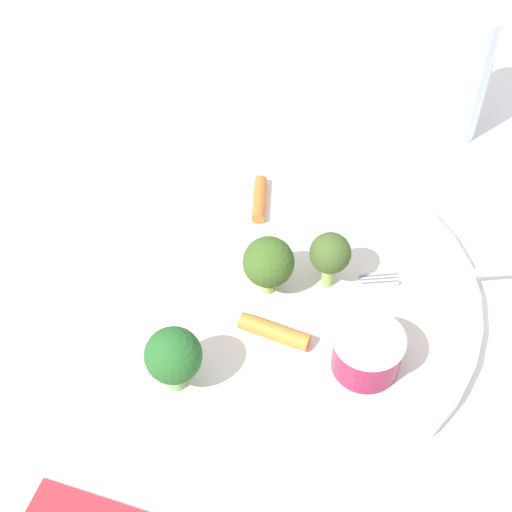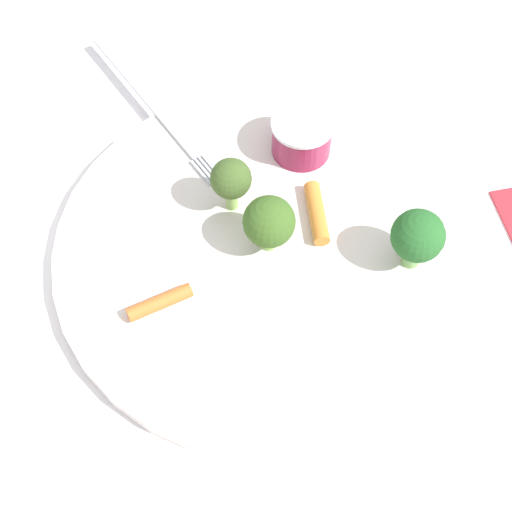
{
  "view_description": "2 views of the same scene",
  "coord_description": "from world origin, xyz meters",
  "px_view_note": "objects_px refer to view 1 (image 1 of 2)",
  "views": [
    {
      "loc": [
        0.35,
        0.08,
        0.46
      ],
      "look_at": [
        -0.02,
        -0.01,
        0.03
      ],
      "focal_mm": 53.86,
      "sensor_mm": 36.0,
      "label": 1
    },
    {
      "loc": [
        -0.09,
        -0.29,
        0.48
      ],
      "look_at": [
        -0.01,
        -0.01,
        0.02
      ],
      "focal_mm": 53.08,
      "sensor_mm": 36.0,
      "label": 2
    }
  ],
  "objects_px": {
    "broccoli_floret_0": "(264,265)",
    "carrot_stick_0": "(274,332)",
    "broccoli_floret_1": "(173,357)",
    "drinking_glass": "(455,73)",
    "sauce_cup": "(367,352)",
    "broccoli_floret_2": "(330,254)",
    "fork": "(482,273)",
    "plate": "(268,294)",
    "carrot_stick_1": "(259,199)"
  },
  "relations": [
    {
      "from": "plate",
      "to": "carrot_stick_1",
      "type": "relative_size",
      "value": 6.75
    },
    {
      "from": "sauce_cup",
      "to": "carrot_stick_0",
      "type": "height_order",
      "value": "sauce_cup"
    },
    {
      "from": "broccoli_floret_1",
      "to": "broccoli_floret_0",
      "type": "bearing_deg",
      "value": 157.46
    },
    {
      "from": "sauce_cup",
      "to": "fork",
      "type": "xyz_separation_m",
      "value": [
        -0.1,
        0.07,
        -0.01
      ]
    },
    {
      "from": "broccoli_floret_2",
      "to": "plate",
      "type": "bearing_deg",
      "value": -68.33
    },
    {
      "from": "plate",
      "to": "carrot_stick_1",
      "type": "bearing_deg",
      "value": -162.14
    },
    {
      "from": "plate",
      "to": "broccoli_floret_0",
      "type": "xyz_separation_m",
      "value": [
        0.0,
        -0.0,
        0.04
      ]
    },
    {
      "from": "broccoli_floret_0",
      "to": "fork",
      "type": "distance_m",
      "value": 0.17
    },
    {
      "from": "broccoli_floret_1",
      "to": "drinking_glass",
      "type": "relative_size",
      "value": 0.43
    },
    {
      "from": "fork",
      "to": "carrot_stick_1",
      "type": "bearing_deg",
      "value": -100.43
    },
    {
      "from": "carrot_stick_1",
      "to": "drinking_glass",
      "type": "xyz_separation_m",
      "value": [
        -0.15,
        0.14,
        0.04
      ]
    },
    {
      "from": "sauce_cup",
      "to": "fork",
      "type": "height_order",
      "value": "sauce_cup"
    },
    {
      "from": "broccoli_floret_0",
      "to": "carrot_stick_0",
      "type": "xyz_separation_m",
      "value": [
        0.04,
        0.02,
        -0.02
      ]
    },
    {
      "from": "plate",
      "to": "broccoli_floret_2",
      "type": "relative_size",
      "value": 6.49
    },
    {
      "from": "sauce_cup",
      "to": "broccoli_floret_0",
      "type": "relative_size",
      "value": 0.99
    },
    {
      "from": "broccoli_floret_2",
      "to": "carrot_stick_1",
      "type": "distance_m",
      "value": 0.1
    },
    {
      "from": "plate",
      "to": "sauce_cup",
      "type": "height_order",
      "value": "sauce_cup"
    },
    {
      "from": "plate",
      "to": "sauce_cup",
      "type": "xyz_separation_m",
      "value": [
        0.05,
        0.08,
        0.02
      ]
    },
    {
      "from": "sauce_cup",
      "to": "broccoli_floret_2",
      "type": "xyz_separation_m",
      "value": [
        -0.07,
        -0.04,
        0.02
      ]
    },
    {
      "from": "broccoli_floret_2",
      "to": "carrot_stick_0",
      "type": "height_order",
      "value": "broccoli_floret_2"
    },
    {
      "from": "broccoli_floret_1",
      "to": "fork",
      "type": "distance_m",
      "value": 0.25
    },
    {
      "from": "sauce_cup",
      "to": "broccoli_floret_1",
      "type": "height_order",
      "value": "broccoli_floret_1"
    },
    {
      "from": "fork",
      "to": "drinking_glass",
      "type": "height_order",
      "value": "drinking_glass"
    },
    {
      "from": "broccoli_floret_1",
      "to": "fork",
      "type": "bearing_deg",
      "value": 127.23
    },
    {
      "from": "plate",
      "to": "carrot_stick_0",
      "type": "bearing_deg",
      "value": 18.88
    },
    {
      "from": "broccoli_floret_1",
      "to": "drinking_glass",
      "type": "distance_m",
      "value": 0.37
    },
    {
      "from": "fork",
      "to": "drinking_glass",
      "type": "distance_m",
      "value": 0.2
    },
    {
      "from": "plate",
      "to": "broccoli_floret_2",
      "type": "distance_m",
      "value": 0.06
    },
    {
      "from": "sauce_cup",
      "to": "drinking_glass",
      "type": "distance_m",
      "value": 0.29
    },
    {
      "from": "plate",
      "to": "carrot_stick_0",
      "type": "distance_m",
      "value": 0.05
    },
    {
      "from": "sauce_cup",
      "to": "broccoli_floret_1",
      "type": "relative_size",
      "value": 0.94
    },
    {
      "from": "sauce_cup",
      "to": "fork",
      "type": "bearing_deg",
      "value": 144.44
    },
    {
      "from": "broccoli_floret_2",
      "to": "sauce_cup",
      "type": "bearing_deg",
      "value": 30.01
    },
    {
      "from": "plate",
      "to": "carrot_stick_0",
      "type": "height_order",
      "value": "carrot_stick_0"
    },
    {
      "from": "broccoli_floret_0",
      "to": "carrot_stick_0",
      "type": "height_order",
      "value": "broccoli_floret_0"
    },
    {
      "from": "drinking_glass",
      "to": "broccoli_floret_0",
      "type": "bearing_deg",
      "value": -25.36
    },
    {
      "from": "carrot_stick_1",
      "to": "carrot_stick_0",
      "type": "bearing_deg",
      "value": 18.19
    },
    {
      "from": "broccoli_floret_1",
      "to": "drinking_glass",
      "type": "height_order",
      "value": "drinking_glass"
    },
    {
      "from": "broccoli_floret_0",
      "to": "broccoli_floret_1",
      "type": "xyz_separation_m",
      "value": [
        0.09,
        -0.04,
        0.0
      ]
    },
    {
      "from": "carrot_stick_0",
      "to": "carrot_stick_1",
      "type": "height_order",
      "value": "carrot_stick_0"
    },
    {
      "from": "broccoli_floret_0",
      "to": "broccoli_floret_2",
      "type": "bearing_deg",
      "value": 113.33
    },
    {
      "from": "fork",
      "to": "sauce_cup",
      "type": "bearing_deg",
      "value": -35.56
    },
    {
      "from": "carrot_stick_1",
      "to": "sauce_cup",
      "type": "bearing_deg",
      "value": 38.34
    },
    {
      "from": "carrot_stick_1",
      "to": "broccoli_floret_1",
      "type": "bearing_deg",
      "value": -4.02
    },
    {
      "from": "broccoli_floret_1",
      "to": "carrot_stick_1",
      "type": "height_order",
      "value": "broccoli_floret_1"
    },
    {
      "from": "sauce_cup",
      "to": "broccoli_floret_1",
      "type": "distance_m",
      "value": 0.13
    },
    {
      "from": "drinking_glass",
      "to": "broccoli_floret_2",
      "type": "bearing_deg",
      "value": -17.5
    },
    {
      "from": "broccoli_floret_0",
      "to": "carrot_stick_0",
      "type": "bearing_deg",
      "value": 23.06
    },
    {
      "from": "plate",
      "to": "broccoli_floret_2",
      "type": "height_order",
      "value": "broccoli_floret_2"
    },
    {
      "from": "carrot_stick_1",
      "to": "fork",
      "type": "distance_m",
      "value": 0.18
    }
  ]
}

